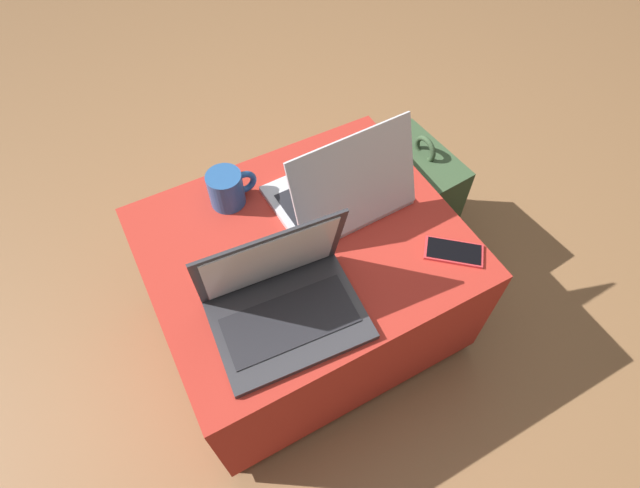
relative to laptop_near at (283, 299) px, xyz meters
The scene contains 7 objects.
ground_plane 0.54m from the laptop_near, 49.22° to the left, with size 14.00×14.00×0.00m, color olive.
ottoman 0.34m from the laptop_near, 49.22° to the left, with size 0.81×0.68×0.44m.
laptop_near is the anchor object (origin of this frame).
laptop_far 0.36m from the laptop_near, 38.00° to the left, with size 0.35×0.27×0.26m.
cell_phone 0.46m from the laptop_near, ahead, with size 0.16×0.15×0.01m.
backpack 0.78m from the laptop_near, 25.90° to the left, with size 0.22×0.32×0.46m.
coffee_mug 0.38m from the laptop_near, 87.20° to the left, with size 0.14×0.10×0.10m.
Camera 1 is at (-0.33, -0.69, 1.50)m, focal length 28.00 mm.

